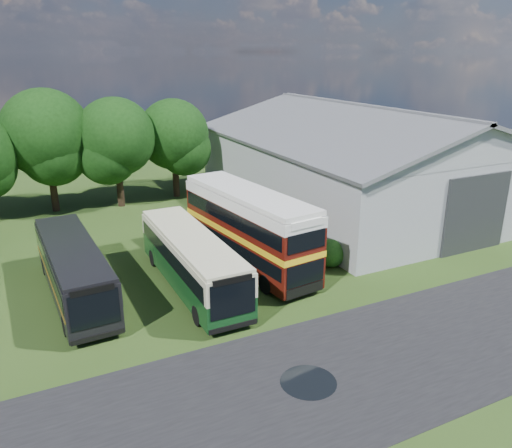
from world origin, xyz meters
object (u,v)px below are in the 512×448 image
storage_shed (359,154)px  bus_green_single (192,260)px  bus_dark_single (74,269)px  bus_maroon_double (248,229)px

storage_shed → bus_green_single: size_ratio=2.28×
storage_shed → bus_green_single: storage_shed is taller
storage_shed → bus_green_single: (-17.75, -9.19, -2.57)m
bus_green_single → bus_dark_single: (-5.79, 1.67, -0.05)m
bus_green_single → bus_dark_single: bearing=163.7°
storage_shed → bus_dark_single: (-23.54, -7.52, -2.62)m
storage_shed → bus_dark_single: size_ratio=2.33×
bus_green_single → bus_dark_single: bus_green_single is taller
bus_green_single → bus_maroon_double: 4.27m
bus_maroon_double → bus_green_single: bearing=-168.5°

